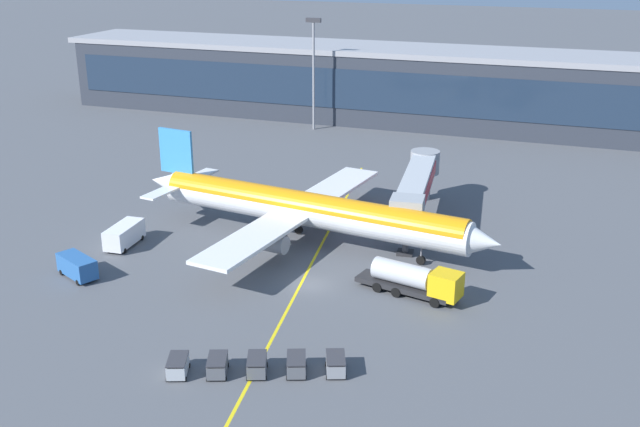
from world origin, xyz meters
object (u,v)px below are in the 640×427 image
Objects in this scene: crew_van at (78,266)px; baggage_cart_2 at (257,365)px; baggage_cart_3 at (296,364)px; lavatory_truck at (125,234)px; baggage_cart_4 at (336,364)px; baggage_cart_1 at (217,365)px; baggage_cart_0 at (178,366)px; main_airliner at (307,209)px; fuel_tanker at (415,280)px.

baggage_cart_2 is (25.10, -10.49, -0.53)m from crew_van.
crew_van is 1.79× the size of baggage_cart_3.
lavatory_truck is 33.94m from baggage_cart_3.
baggage_cart_4 is (5.98, 2.28, 0.00)m from baggage_cart_2.
baggage_cart_1 is at bearing -159.14° from baggage_cart_2.
baggage_cart_1 is 1.00× the size of baggage_cart_4.
baggage_cart_2 is at bearing -22.69° from crew_van.
lavatory_truck is at bearing 146.91° from baggage_cart_3.
baggage_cart_0 is 1.00× the size of baggage_cart_1.
fuel_tanker is (15.06, -9.65, -2.31)m from main_airliner.
baggage_cart_4 is (31.42, -17.38, -0.64)m from lavatory_truck.
baggage_cart_1 and baggage_cart_3 have the same top height.
lavatory_truck reaches higher than crew_van.
main_airliner is at bearing 147.35° from fuel_tanker.
baggage_cart_1 is 1.00× the size of baggage_cart_2.
baggage_cart_3 is 3.20m from baggage_cart_4.
fuel_tanker reaches higher than baggage_cart_3.
main_airliner is 8.36× the size of crew_van.
fuel_tanker reaches higher than baggage_cart_4.
baggage_cart_4 is (11.96, 4.56, 0.00)m from baggage_cart_0.
crew_van is at bearing -137.76° from main_airliner.
baggage_cart_0 is at bearing -159.14° from baggage_cart_2.
fuel_tanker is 3.67× the size of baggage_cart_0.
crew_van is at bearing -87.86° from lavatory_truck.
baggage_cart_0 and baggage_cart_1 have the same top height.
baggage_cart_3 is (9.09, -26.61, -3.28)m from main_airliner.
baggage_cart_3 is (-5.97, -16.96, -0.96)m from fuel_tanker.
main_airliner is at bearing 115.37° from baggage_cart_4.
fuel_tanker is 20.22m from baggage_cart_2.
fuel_tanker reaches higher than lavatory_truck.
baggage_cart_1 is (2.99, 1.14, 0.00)m from baggage_cart_0.
baggage_cart_2 is at bearing 20.86° from baggage_cart_1.
main_airliner is 18.03m from fuel_tanker.
crew_van is 1.79× the size of baggage_cart_4.
lavatory_truck is at bearing 142.30° from baggage_cart_2.
baggage_cart_1 is at bearing -27.76° from crew_van.
baggage_cart_3 is at bearing 20.86° from baggage_cart_1.
lavatory_truck is at bearing 131.56° from baggage_cart_0.
fuel_tanker is 3.67× the size of baggage_cart_2.
fuel_tanker is at bearing 53.76° from baggage_cart_0.
baggage_cart_0 and baggage_cart_4 have the same top height.
baggage_cart_0 is at bearing -33.75° from crew_van.
lavatory_truck is at bearing -157.31° from main_airliner.
lavatory_truck is at bearing 92.14° from crew_van.
baggage_cart_1 is at bearing 20.86° from baggage_cart_0.
baggage_cart_2 is (6.10, -27.75, -3.28)m from main_airliner.
baggage_cart_4 is at bearing 20.86° from baggage_cart_1.
lavatory_truck is 32.16m from baggage_cart_2.
crew_van reaches higher than baggage_cart_2.
crew_van is 29.61m from baggage_cart_3.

